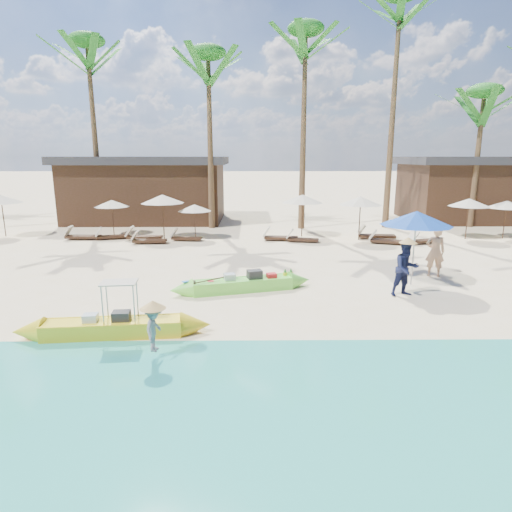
{
  "coord_description": "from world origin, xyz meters",
  "views": [
    {
      "loc": [
        -0.91,
        -11.99,
        4.3
      ],
      "look_at": [
        -0.76,
        2.0,
        1.04
      ],
      "focal_mm": 30.0,
      "sensor_mm": 36.0,
      "label": 1
    }
  ],
  "objects_px": {
    "tourist": "(435,252)",
    "blue_umbrella": "(416,218)",
    "yellow_canoe": "(113,327)",
    "green_canoe": "(242,284)"
  },
  "relations": [
    {
      "from": "green_canoe",
      "to": "tourist",
      "type": "distance_m",
      "value": 7.24
    },
    {
      "from": "green_canoe",
      "to": "blue_umbrella",
      "type": "relative_size",
      "value": 2.03
    },
    {
      "from": "green_canoe",
      "to": "blue_umbrella",
      "type": "height_order",
      "value": "blue_umbrella"
    },
    {
      "from": "yellow_canoe",
      "to": "blue_umbrella",
      "type": "relative_size",
      "value": 2.09
    },
    {
      "from": "green_canoe",
      "to": "yellow_canoe",
      "type": "distance_m",
      "value": 4.74
    },
    {
      "from": "yellow_canoe",
      "to": "tourist",
      "type": "distance_m",
      "value": 11.42
    },
    {
      "from": "tourist",
      "to": "blue_umbrella",
      "type": "xyz_separation_m",
      "value": [
        -1.21,
        -1.06,
        1.37
      ]
    },
    {
      "from": "green_canoe",
      "to": "tourist",
      "type": "bearing_deg",
      "value": -1.08
    },
    {
      "from": "green_canoe",
      "to": "tourist",
      "type": "xyz_separation_m",
      "value": [
        7.0,
        1.71,
        0.7
      ]
    },
    {
      "from": "green_canoe",
      "to": "yellow_canoe",
      "type": "xyz_separation_m",
      "value": [
        -3.09,
        -3.59,
        -0.0
      ]
    }
  ]
}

